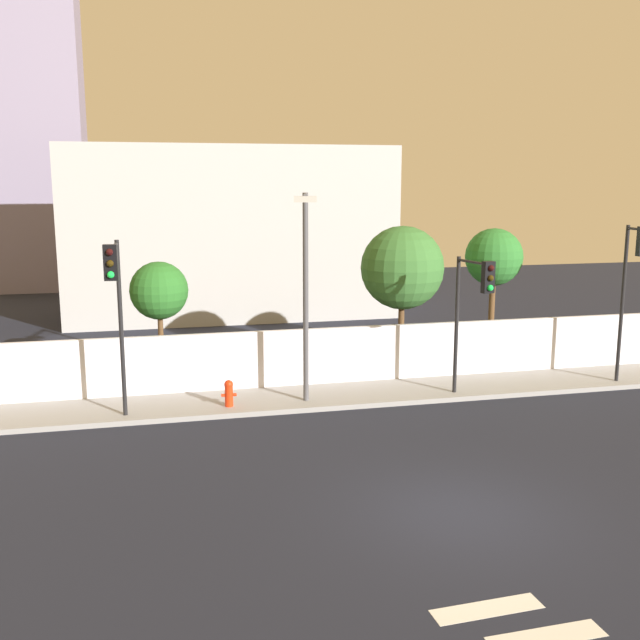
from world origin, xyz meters
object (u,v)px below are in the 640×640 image
object	(u,v)px
traffic_light_center	(474,297)
roadside_tree_midright	(494,258)
roadside_tree_midleft	(402,268)
street_lamp_curbside	(306,281)
traffic_light_left	(116,293)
traffic_light_right	(633,271)
fire_hydrant	(229,392)
roadside_tree_leftmost	(159,291)

from	to	relation	value
traffic_light_center	roadside_tree_midright	world-z (taller)	roadside_tree_midright
traffic_light_center	roadside_tree_midleft	bearing A→B (deg)	102.19
roadside_tree_midright	street_lamp_curbside	bearing A→B (deg)	-157.44
traffic_light_left	roadside_tree_midleft	distance (m)	9.98
roadside_tree_midright	traffic_light_right	bearing A→B (deg)	-49.23
traffic_light_left	roadside_tree_midleft	bearing A→B (deg)	22.49
street_lamp_curbside	traffic_light_center	bearing A→B (deg)	-9.50
traffic_light_right	fire_hydrant	world-z (taller)	traffic_light_right
traffic_light_left	fire_hydrant	size ratio (longest dim) A/B	6.25
traffic_light_right	roadside_tree_midright	size ratio (longest dim) A/B	1.02
traffic_light_right	roadside_tree_midleft	distance (m)	7.25
traffic_light_right	traffic_light_center	bearing A→B (deg)	-176.00
street_lamp_curbside	roadside_tree_midright	xyz separation A→B (m)	(7.36, 3.06, 0.16)
fire_hydrant	roadside_tree_midleft	xyz separation A→B (m)	(6.26, 2.90, 3.11)
traffic_light_center	roadside_tree_midleft	size ratio (longest dim) A/B	0.82
traffic_light_left	roadside_tree_leftmost	world-z (taller)	traffic_light_left
traffic_light_right	street_lamp_curbside	bearing A→B (deg)	177.65
street_lamp_curbside	roadside_tree_midleft	world-z (taller)	street_lamp_curbside
traffic_light_center	roadside_tree_midleft	xyz separation A→B (m)	(-0.84, 3.87, 0.42)
traffic_light_left	roadside_tree_leftmost	size ratio (longest dim) A/B	1.19
fire_hydrant	roadside_tree_leftmost	size ratio (longest dim) A/B	0.19
street_lamp_curbside	roadside_tree_midright	world-z (taller)	street_lamp_curbside
roadside_tree_midleft	roadside_tree_midright	distance (m)	3.36
street_lamp_curbside	roadside_tree_midleft	size ratio (longest dim) A/B	1.20
traffic_light_left	traffic_light_right	distance (m)	15.58
fire_hydrant	traffic_light_center	bearing A→B (deg)	-7.77
traffic_light_center	roadside_tree_leftmost	world-z (taller)	traffic_light_center
traffic_light_left	street_lamp_curbside	bearing A→B (deg)	8.28
traffic_light_center	fire_hydrant	bearing A→B (deg)	172.23
traffic_light_center	street_lamp_curbside	xyz separation A→B (m)	(-4.84, 0.81, 0.52)
street_lamp_curbside	traffic_light_right	bearing A→B (deg)	-2.35
fire_hydrant	roadside_tree_leftmost	distance (m)	4.29
street_lamp_curbside	fire_hydrant	world-z (taller)	street_lamp_curbside
roadside_tree_midright	roadside_tree_midleft	bearing A→B (deg)	180.00
traffic_light_right	roadside_tree_midleft	xyz separation A→B (m)	(-6.36, 3.48, -0.13)
traffic_light_center	traffic_light_right	xyz separation A→B (m)	(5.52, 0.39, 0.56)
roadside_tree_leftmost	traffic_light_left	bearing A→B (deg)	-106.77
traffic_light_left	fire_hydrant	distance (m)	4.42
traffic_light_right	roadside_tree_midleft	world-z (taller)	traffic_light_right
street_lamp_curbside	roadside_tree_leftmost	distance (m)	5.12
traffic_light_right	roadside_tree_leftmost	bearing A→B (deg)	166.43
traffic_light_left	fire_hydrant	bearing A→B (deg)	17.17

